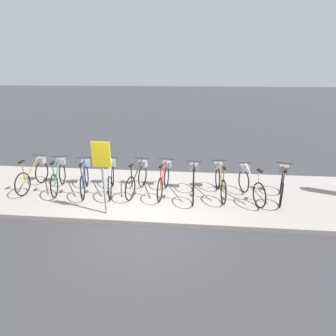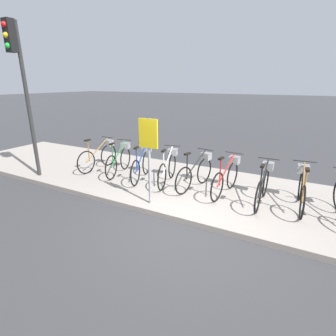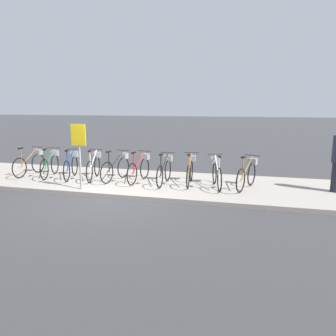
{
  "view_description": "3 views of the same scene",
  "coord_description": "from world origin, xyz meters",
  "px_view_note": "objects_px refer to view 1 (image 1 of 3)",
  "views": [
    {
      "loc": [
        1.12,
        -5.32,
        3.5
      ],
      "look_at": [
        0.59,
        0.38,
        1.37
      ],
      "focal_mm": 28.0,
      "sensor_mm": 36.0,
      "label": 1
    },
    {
      "loc": [
        1.9,
        -4.17,
        2.68
      ],
      "look_at": [
        -1.0,
        1.22,
        0.67
      ],
      "focal_mm": 28.0,
      "sensor_mm": 36.0,
      "label": 2
    },
    {
      "loc": [
        3.73,
        -7.93,
        2.53
      ],
      "look_at": [
        1.35,
        1.34,
        0.65
      ],
      "focal_mm": 35.0,
      "sensor_mm": 36.0,
      "label": 3
    }
  ],
  "objects_px": {
    "parked_bicycle_9": "(282,184)",
    "sign_post": "(102,166)",
    "parked_bicycle_6": "(193,181)",
    "parked_bicycle_1": "(59,175)",
    "parked_bicycle_2": "(85,177)",
    "parked_bicycle_5": "(164,179)",
    "parked_bicycle_4": "(138,178)",
    "parked_bicycle_8": "(250,183)",
    "parked_bicycle_0": "(34,174)",
    "parked_bicycle_7": "(220,180)",
    "parked_bicycle_3": "(111,177)"
  },
  "relations": [
    {
      "from": "sign_post",
      "to": "parked_bicycle_8",
      "type": "bearing_deg",
      "value": 18.58
    },
    {
      "from": "parked_bicycle_8",
      "to": "sign_post",
      "type": "distance_m",
      "value": 4.02
    },
    {
      "from": "sign_post",
      "to": "parked_bicycle_4",
      "type": "bearing_deg",
      "value": 68.29
    },
    {
      "from": "parked_bicycle_1",
      "to": "parked_bicycle_2",
      "type": "relative_size",
      "value": 1.01
    },
    {
      "from": "parked_bicycle_3",
      "to": "sign_post",
      "type": "bearing_deg",
      "value": -79.26
    },
    {
      "from": "parked_bicycle_3",
      "to": "parked_bicycle_0",
      "type": "bearing_deg",
      "value": 179.13
    },
    {
      "from": "parked_bicycle_3",
      "to": "parked_bicycle_9",
      "type": "bearing_deg",
      "value": -0.38
    },
    {
      "from": "parked_bicycle_2",
      "to": "parked_bicycle_7",
      "type": "relative_size",
      "value": 0.97
    },
    {
      "from": "parked_bicycle_9",
      "to": "sign_post",
      "type": "distance_m",
      "value": 4.87
    },
    {
      "from": "parked_bicycle_2",
      "to": "parked_bicycle_6",
      "type": "relative_size",
      "value": 0.97
    },
    {
      "from": "parked_bicycle_4",
      "to": "parked_bicycle_6",
      "type": "xyz_separation_m",
      "value": [
        1.62,
        -0.13,
        0.0
      ]
    },
    {
      "from": "parked_bicycle_3",
      "to": "parked_bicycle_1",
      "type": "bearing_deg",
      "value": -179.67
    },
    {
      "from": "parked_bicycle_1",
      "to": "parked_bicycle_5",
      "type": "relative_size",
      "value": 0.98
    },
    {
      "from": "parked_bicycle_3",
      "to": "parked_bicycle_4",
      "type": "height_order",
      "value": "same"
    },
    {
      "from": "parked_bicycle_5",
      "to": "sign_post",
      "type": "height_order",
      "value": "sign_post"
    },
    {
      "from": "parked_bicycle_3",
      "to": "sign_post",
      "type": "relative_size",
      "value": 0.85
    },
    {
      "from": "parked_bicycle_4",
      "to": "parked_bicycle_5",
      "type": "bearing_deg",
      "value": 0.11
    },
    {
      "from": "parked_bicycle_7",
      "to": "parked_bicycle_8",
      "type": "xyz_separation_m",
      "value": [
        0.81,
        -0.13,
        0.0
      ]
    },
    {
      "from": "parked_bicycle_0",
      "to": "parked_bicycle_3",
      "type": "relative_size",
      "value": 1.02
    },
    {
      "from": "parked_bicycle_7",
      "to": "parked_bicycle_5",
      "type": "bearing_deg",
      "value": -179.2
    },
    {
      "from": "parked_bicycle_2",
      "to": "parked_bicycle_3",
      "type": "distance_m",
      "value": 0.78
    },
    {
      "from": "parked_bicycle_8",
      "to": "parked_bicycle_0",
      "type": "bearing_deg",
      "value": 178.96
    },
    {
      "from": "parked_bicycle_1",
      "to": "parked_bicycle_4",
      "type": "relative_size",
      "value": 0.99
    },
    {
      "from": "parked_bicycle_6",
      "to": "parked_bicycle_9",
      "type": "relative_size",
      "value": 1.04
    },
    {
      "from": "parked_bicycle_3",
      "to": "parked_bicycle_6",
      "type": "xyz_separation_m",
      "value": [
        2.42,
        -0.1,
        0.0
      ]
    },
    {
      "from": "parked_bicycle_5",
      "to": "parked_bicycle_2",
      "type": "bearing_deg",
      "value": -177.65
    },
    {
      "from": "parked_bicycle_0",
      "to": "parked_bicycle_7",
      "type": "xyz_separation_m",
      "value": [
        5.58,
        0.01,
        0.0
      ]
    },
    {
      "from": "parked_bicycle_6",
      "to": "parked_bicycle_9",
      "type": "bearing_deg",
      "value": 1.69
    },
    {
      "from": "parked_bicycle_1",
      "to": "sign_post",
      "type": "relative_size",
      "value": 0.85
    },
    {
      "from": "parked_bicycle_8",
      "to": "sign_post",
      "type": "height_order",
      "value": "sign_post"
    },
    {
      "from": "parked_bicycle_9",
      "to": "parked_bicycle_4",
      "type": "bearing_deg",
      "value": 179.2
    },
    {
      "from": "parked_bicycle_6",
      "to": "parked_bicycle_1",
      "type": "bearing_deg",
      "value": 178.64
    },
    {
      "from": "parked_bicycle_8",
      "to": "parked_bicycle_9",
      "type": "bearing_deg",
      "value": 3.02
    },
    {
      "from": "parked_bicycle_0",
      "to": "parked_bicycle_7",
      "type": "relative_size",
      "value": 1.0
    },
    {
      "from": "parked_bicycle_1",
      "to": "parked_bicycle_2",
      "type": "height_order",
      "value": "same"
    },
    {
      "from": "parked_bicycle_3",
      "to": "sign_post",
      "type": "xyz_separation_m",
      "value": [
        0.25,
        -1.33,
        0.84
      ]
    },
    {
      "from": "parked_bicycle_6",
      "to": "parked_bicycle_5",
      "type": "bearing_deg",
      "value": 171.24
    },
    {
      "from": "parked_bicycle_2",
      "to": "sign_post",
      "type": "distance_m",
      "value": 1.83
    },
    {
      "from": "parked_bicycle_5",
      "to": "parked_bicycle_9",
      "type": "distance_m",
      "value": 3.3
    },
    {
      "from": "parked_bicycle_9",
      "to": "sign_post",
      "type": "height_order",
      "value": "sign_post"
    },
    {
      "from": "parked_bicycle_6",
      "to": "parked_bicycle_7",
      "type": "bearing_deg",
      "value": 11.48
    },
    {
      "from": "parked_bicycle_0",
      "to": "parked_bicycle_3",
      "type": "distance_m",
      "value": 2.41
    },
    {
      "from": "parked_bicycle_0",
      "to": "sign_post",
      "type": "height_order",
      "value": "sign_post"
    },
    {
      "from": "parked_bicycle_6",
      "to": "sign_post",
      "type": "bearing_deg",
      "value": -150.43
    },
    {
      "from": "sign_post",
      "to": "parked_bicycle_0",
      "type": "bearing_deg",
      "value": 152.76
    },
    {
      "from": "parked_bicycle_3",
      "to": "sign_post",
      "type": "height_order",
      "value": "sign_post"
    },
    {
      "from": "parked_bicycle_1",
      "to": "parked_bicycle_4",
      "type": "xyz_separation_m",
      "value": [
        2.39,
        0.03,
        0.0
      ]
    },
    {
      "from": "parked_bicycle_7",
      "to": "parked_bicycle_4",
      "type": "bearing_deg",
      "value": -179.42
    },
    {
      "from": "parked_bicycle_0",
      "to": "parked_bicycle_7",
      "type": "distance_m",
      "value": 5.58
    },
    {
      "from": "parked_bicycle_2",
      "to": "parked_bicycle_6",
      "type": "distance_m",
      "value": 3.2
    }
  ]
}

